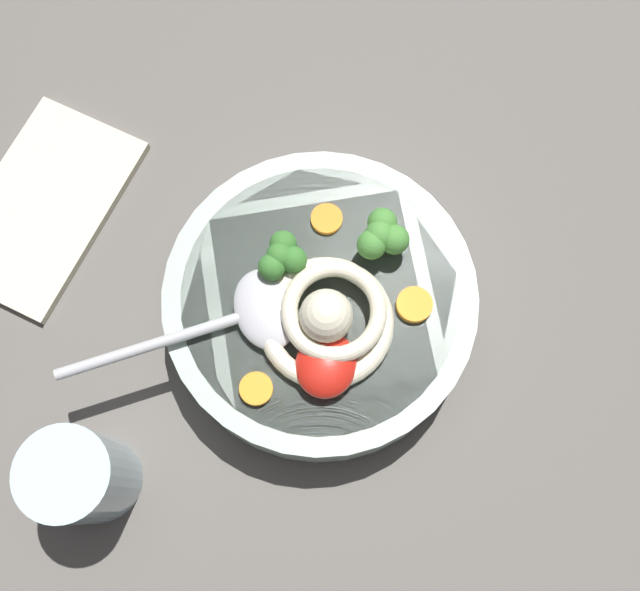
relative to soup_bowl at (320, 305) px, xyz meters
The scene contains 12 objects.
table_slab 6.35cm from the soup_bowl, 11.95° to the left, with size 135.77×135.77×4.28cm, color #5B5651.
soup_bowl is the anchor object (origin of this frame).
noodle_pile 4.49cm from the soup_bowl, 151.24° to the right, with size 10.48×10.28×4.21cm.
soup_spoon 6.39cm from the soup_bowl, 120.93° to the left, with size 11.76×16.50×1.60cm.
chili_sauce_dollop 6.43cm from the soup_bowl, 162.74° to the right, with size 4.67×4.21×2.10cm, color red.
broccoli_floret_left 7.42cm from the soup_bowl, 36.56° to the right, with size 4.19×3.60×3.31cm.
broccoli_floret_beside_chili 5.75cm from the soup_bowl, 62.35° to the left, with size 3.80×3.27×3.01cm.
carrot_slice_right 7.35cm from the soup_bowl, 83.72° to the right, with size 2.58×2.58×0.61cm, color orange.
carrot_slice_extra_a 8.57cm from the soup_bowl, 159.90° to the left, with size 2.31×2.31×0.59cm, color orange.
carrot_slice_extra_b 6.53cm from the soup_bowl, 10.97° to the left, with size 2.34×2.34×0.46cm, color orange.
drinking_glass 20.55cm from the soup_bowl, 140.63° to the left, with size 6.27×6.27×9.04cm, color silver.
folded_napkin 24.41cm from the soup_bowl, 80.27° to the left, with size 17.01×10.16×0.80cm, color beige.
Camera 1 is at (-18.32, -4.12, 61.17)cm, focal length 42.10 mm.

